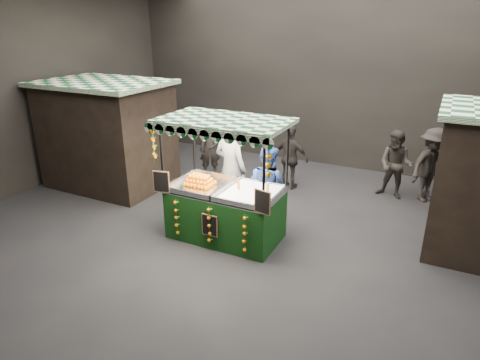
% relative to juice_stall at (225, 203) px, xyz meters
% --- Properties ---
extents(ground, '(12.00, 12.00, 0.00)m').
position_rel_juice_stall_xyz_m(ground, '(0.45, 0.23, -0.72)').
color(ground, black).
rests_on(ground, ground).
extents(market_hall, '(12.10, 10.10, 5.05)m').
position_rel_juice_stall_xyz_m(market_hall, '(0.45, 0.23, 2.66)').
color(market_hall, black).
rests_on(market_hall, ground).
extents(neighbour_stall_left, '(3.00, 2.20, 2.60)m').
position_rel_juice_stall_xyz_m(neighbour_stall_left, '(-3.95, 1.23, 0.59)').
color(neighbour_stall_left, black).
rests_on(neighbour_stall_left, ground).
extents(juice_stall, '(2.40, 1.41, 2.32)m').
position_rel_juice_stall_xyz_m(juice_stall, '(0.00, 0.00, 0.00)').
color(juice_stall, black).
rests_on(juice_stall, ground).
extents(vendor_grey, '(0.85, 0.64, 2.10)m').
position_rel_juice_stall_xyz_m(vendor_grey, '(-0.37, 0.94, 0.33)').
color(vendor_grey, slate).
rests_on(vendor_grey, ground).
extents(vendor_blue, '(0.97, 0.85, 1.71)m').
position_rel_juice_stall_xyz_m(vendor_blue, '(0.52, 0.81, 0.13)').
color(vendor_blue, navy).
rests_on(vendor_blue, ground).
extents(shopper_0, '(0.66, 0.60, 1.51)m').
position_rel_juice_stall_xyz_m(shopper_0, '(-1.99, 2.83, 0.03)').
color(shopper_0, black).
rests_on(shopper_0, ground).
extents(shopper_1, '(0.90, 0.77, 1.62)m').
position_rel_juice_stall_xyz_m(shopper_1, '(2.59, 3.52, 0.09)').
color(shopper_1, '#2C2824').
rests_on(shopper_1, ground).
extents(shopper_2, '(0.94, 0.44, 1.57)m').
position_rel_juice_stall_xyz_m(shopper_2, '(0.21, 2.96, 0.06)').
color(shopper_2, '#282420').
rests_on(shopper_2, ground).
extents(shopper_3, '(1.19, 1.27, 1.73)m').
position_rel_juice_stall_xyz_m(shopper_3, '(3.33, 3.67, 0.14)').
color(shopper_3, '#272320').
rests_on(shopper_3, ground).
extents(shopper_4, '(0.97, 0.72, 1.81)m').
position_rel_juice_stall_xyz_m(shopper_4, '(-4.05, 3.64, 0.18)').
color(shopper_4, '#2E2625').
rests_on(shopper_4, ground).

